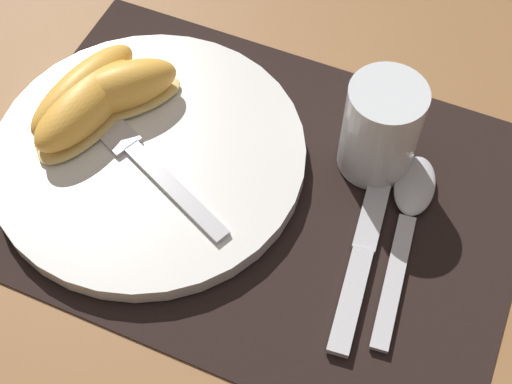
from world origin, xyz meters
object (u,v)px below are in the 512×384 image
plate (149,154)px  citrus_wedge_1 (84,92)px  knife (368,233)px  spoon (409,210)px  juice_glass (380,133)px  citrus_wedge_2 (86,106)px  fork (137,152)px  citrus_wedge_0 (121,89)px

plate → citrus_wedge_1: (-0.07, 0.02, 0.03)m
knife → spoon: spoon is taller
spoon → citrus_wedge_1: bearing=-176.8°
juice_glass → citrus_wedge_2: 0.25m
fork → citrus_wedge_2: bearing=163.6°
spoon → fork: (-0.23, -0.04, 0.01)m
knife → citrus_wedge_2: bearing=179.0°
fork → citrus_wedge_0: bearing=129.9°
plate → knife: size_ratio=1.19×
juice_glass → citrus_wedge_2: size_ratio=0.71×
juice_glass → citrus_wedge_0: size_ratio=0.85×
knife → citrus_wedge_0: size_ratio=2.13×
juice_glass → citrus_wedge_2: bearing=-164.2°
citrus_wedge_2 → plate: bearing=-7.6°
plate → citrus_wedge_1: bearing=163.7°
plate → citrus_wedge_2: size_ratio=2.13×
spoon → citrus_wedge_1: 0.29m
plate → juice_glass: juice_glass is taller
fork → citrus_wedge_0: (-0.04, 0.04, 0.02)m
plate → juice_glass: size_ratio=2.98×
plate → spoon: (0.22, 0.04, -0.00)m
juice_glass → fork: juice_glass is taller
knife → fork: 0.20m
citrus_wedge_0 → citrus_wedge_2: size_ratio=0.84×
knife → fork: size_ratio=1.23×
citrus_wedge_2 → juice_glass: bearing=15.8°
knife → citrus_wedge_1: 0.27m
plate → fork: (-0.01, -0.01, 0.01)m
citrus_wedge_0 → fork: bearing=-50.1°
knife → citrus_wedge_2: citrus_wedge_2 is taller
knife → fork: fork is taller
spoon → fork: fork is taller
spoon → juice_glass: bearing=138.1°
plate → citrus_wedge_2: citrus_wedge_2 is taller
fork → plate: bearing=52.0°
citrus_wedge_1 → knife: bearing=-3.6°
juice_glass → citrus_wedge_1: size_ratio=0.69×
citrus_wedge_2 → fork: bearing=-16.4°
juice_glass → citrus_wedge_2: (-0.24, -0.07, -0.01)m
fork → citrus_wedge_1: citrus_wedge_1 is taller
juice_glass → citrus_wedge_0: juice_glass is taller
juice_glass → fork: (-0.18, -0.08, -0.02)m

